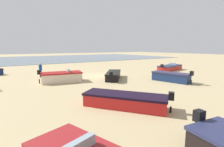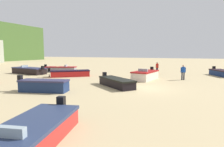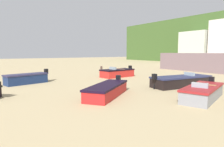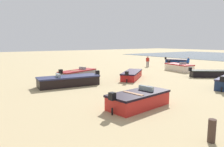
{
  "view_description": "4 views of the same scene",
  "coord_description": "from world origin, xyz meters",
  "px_view_note": "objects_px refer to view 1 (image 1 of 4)",
  "views": [
    {
      "loc": [
        9.61,
        17.04,
        3.32
      ],
      "look_at": [
        2.1,
        5.58,
        1.2
      ],
      "focal_mm": 26.96,
      "sensor_mm": 36.0,
      "label": 1
    },
    {
      "loc": [
        -15.35,
        -3.43,
        2.97
      ],
      "look_at": [
        4.67,
        4.63,
        0.52
      ],
      "focal_mm": 30.49,
      "sensor_mm": 36.0,
      "label": 2
    },
    {
      "loc": [
        14.57,
        3.1,
        2.81
      ],
      "look_at": [
        -1.5,
        13.96,
        0.72
      ],
      "focal_mm": 31.84,
      "sensor_mm": 36.0,
      "label": 3
    },
    {
      "loc": [
        -12.52,
        24.55,
        3.76
      ],
      "look_at": [
        3.5,
        12.82,
        0.86
      ],
      "focal_mm": 34.26,
      "sensor_mm": 36.0,
      "label": 4
    }
  ],
  "objects_px": {
    "beach_walker_foreground": "(40,69)",
    "boat_red_4": "(170,68)",
    "boat_cream_3": "(62,77)",
    "boat_red_7": "(125,100)",
    "boat_black_6": "(113,75)",
    "boat_navy_8": "(171,77)"
  },
  "relations": [
    {
      "from": "boat_black_6",
      "to": "beach_walker_foreground",
      "type": "xyz_separation_m",
      "value": [
        6.35,
        -5.21,
        0.57
      ]
    },
    {
      "from": "boat_cream_3",
      "to": "beach_walker_foreground",
      "type": "xyz_separation_m",
      "value": [
        1.21,
        -3.79,
        0.47
      ]
    },
    {
      "from": "boat_cream_3",
      "to": "boat_red_7",
      "type": "relative_size",
      "value": 0.91
    },
    {
      "from": "boat_red_4",
      "to": "boat_navy_8",
      "type": "relative_size",
      "value": 1.28
    },
    {
      "from": "boat_cream_3",
      "to": "boat_red_7",
      "type": "bearing_deg",
      "value": 15.5
    },
    {
      "from": "boat_black_6",
      "to": "boat_red_7",
      "type": "xyz_separation_m",
      "value": [
        4.3,
        7.61,
        0.01
      ]
    },
    {
      "from": "boat_cream_3",
      "to": "beach_walker_foreground",
      "type": "height_order",
      "value": "beach_walker_foreground"
    },
    {
      "from": "boat_red_7",
      "to": "boat_red_4",
      "type": "bearing_deg",
      "value": -7.19
    },
    {
      "from": "boat_cream_3",
      "to": "boat_black_6",
      "type": "distance_m",
      "value": 5.33
    },
    {
      "from": "boat_red_4",
      "to": "boat_black_6",
      "type": "height_order",
      "value": "boat_black_6"
    },
    {
      "from": "boat_red_4",
      "to": "beach_walker_foreground",
      "type": "height_order",
      "value": "beach_walker_foreground"
    },
    {
      "from": "boat_cream_3",
      "to": "boat_red_4",
      "type": "bearing_deg",
      "value": 99.23
    },
    {
      "from": "boat_navy_8",
      "to": "boat_black_6",
      "type": "bearing_deg",
      "value": 118.36
    },
    {
      "from": "boat_black_6",
      "to": "boat_red_7",
      "type": "relative_size",
      "value": 0.9
    },
    {
      "from": "beach_walker_foreground",
      "to": "boat_red_4",
      "type": "bearing_deg",
      "value": 62.14
    },
    {
      "from": "boat_red_4",
      "to": "boat_navy_8",
      "type": "distance_m",
      "value": 8.85
    },
    {
      "from": "boat_black_6",
      "to": "boat_navy_8",
      "type": "distance_m",
      "value": 5.85
    },
    {
      "from": "boat_cream_3",
      "to": "boat_navy_8",
      "type": "height_order",
      "value": "boat_cream_3"
    },
    {
      "from": "boat_red_7",
      "to": "boat_navy_8",
      "type": "relative_size",
      "value": 1.15
    },
    {
      "from": "boat_black_6",
      "to": "boat_red_7",
      "type": "height_order",
      "value": "boat_red_7"
    },
    {
      "from": "boat_red_4",
      "to": "boat_black_6",
      "type": "relative_size",
      "value": 1.24
    },
    {
      "from": "boat_black_6",
      "to": "beach_walker_foreground",
      "type": "bearing_deg",
      "value": 179.64
    }
  ]
}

